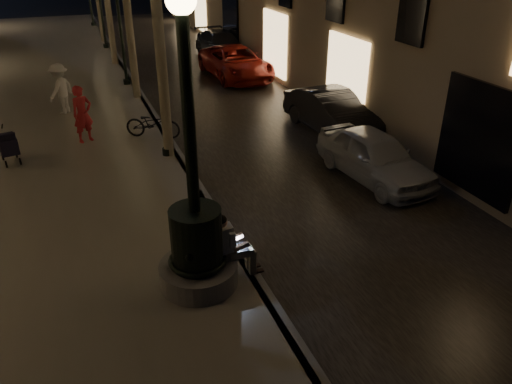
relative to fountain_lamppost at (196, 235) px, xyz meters
name	(u,v)px	position (x,y,z in m)	size (l,w,h in m)	color
ground	(139,94)	(1.00, 13.00, -1.21)	(120.00, 120.00, 0.00)	black
cobble_lane	(210,87)	(4.00, 13.00, -1.20)	(6.00, 45.00, 0.02)	black
promenade	(32,103)	(-3.00, 13.00, -1.11)	(8.00, 45.00, 0.20)	slate
curb_strip	(139,92)	(1.00, 13.00, -1.11)	(0.25, 45.00, 0.20)	#59595B
fountain_lamppost	(196,235)	(0.00, 0.00, 0.00)	(1.40, 1.40, 5.21)	#59595B
seated_man_laptop	(231,243)	(0.61, 0.00, -0.32)	(0.93, 0.32, 1.30)	tan
lamp_curb_a	(158,46)	(0.70, 6.00, 2.02)	(0.36, 0.36, 4.81)	black
lamp_curb_b	(118,7)	(0.70, 14.00, 2.02)	(0.36, 0.36, 4.81)	black
stroller	(8,145)	(-3.41, 6.98, -0.48)	(0.58, 1.05, 1.06)	black
car_front	(375,156)	(5.55, 2.94, -0.57)	(1.51, 3.75, 1.28)	#A5A8AC
car_second	(332,112)	(6.20, 6.44, -0.54)	(1.42, 4.06, 1.34)	black
car_third	(236,62)	(5.54, 14.12, -0.54)	(2.24, 4.86, 1.35)	maroon
car_rear	(221,45)	(6.20, 18.34, -0.56)	(1.82, 4.48, 1.30)	#2B2B2F
pedestrian_red	(82,114)	(-1.37, 7.92, -0.16)	(0.62, 0.41, 1.70)	red
pedestrian_white	(61,89)	(-1.88, 10.98, -0.15)	(1.11, 0.64, 1.72)	silver
bicycle	(153,123)	(0.60, 7.49, -0.56)	(0.60, 1.71, 0.90)	black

